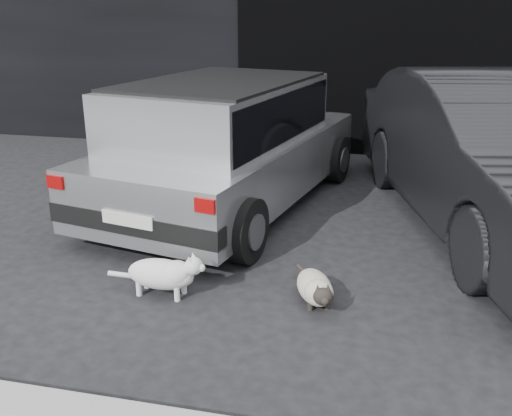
% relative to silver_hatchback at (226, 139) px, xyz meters
% --- Properties ---
extents(ground, '(80.00, 80.00, 0.00)m').
position_rel_silver_hatchback_xyz_m(ground, '(0.42, -1.16, -0.79)').
color(ground, black).
rests_on(ground, ground).
extents(garage_opening, '(4.00, 0.10, 2.60)m').
position_rel_silver_hatchback_xyz_m(garage_opening, '(1.42, 2.83, 0.51)').
color(garage_opening, black).
rests_on(garage_opening, ground).
extents(silver_hatchback, '(2.57, 4.21, 1.45)m').
position_rel_silver_hatchback_xyz_m(silver_hatchback, '(0.00, 0.00, 0.00)').
color(silver_hatchback, '#A9ABAE').
rests_on(silver_hatchback, ground).
extents(second_car, '(2.90, 5.07, 1.58)m').
position_rel_silver_hatchback_xyz_m(second_car, '(2.86, -0.06, -0.00)').
color(second_car, black).
rests_on(second_car, ground).
extents(cat_siamese, '(0.43, 0.74, 0.27)m').
position_rel_silver_hatchback_xyz_m(cat_siamese, '(1.30, -2.08, -0.67)').
color(cat_siamese, beige).
rests_on(cat_siamese, ground).
extents(cat_white, '(0.84, 0.31, 0.39)m').
position_rel_silver_hatchback_xyz_m(cat_white, '(0.10, -2.22, -0.60)').
color(cat_white, silver).
rests_on(cat_white, ground).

